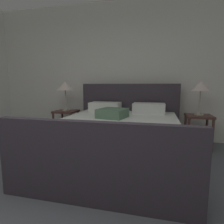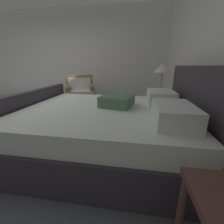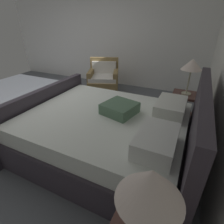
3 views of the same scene
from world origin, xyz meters
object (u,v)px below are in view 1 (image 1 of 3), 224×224
table_lamp_right (201,87)px  nightstand_left (66,120)px  nightstand_right (198,126)px  table_lamp_left (65,87)px  bed (118,137)px

table_lamp_right → nightstand_left: size_ratio=1.00×
nightstand_right → nightstand_left: same height
nightstand_left → table_lamp_left: bearing=104.0°
nightstand_right → table_lamp_right: 0.69m
nightstand_right → nightstand_left: bearing=179.3°
nightstand_right → nightstand_left: size_ratio=1.00×
nightstand_left → table_lamp_left: size_ratio=1.01×
nightstand_right → bed: bearing=-147.0°
bed → table_lamp_right: 1.70m
bed → nightstand_right: bed is taller
nightstand_left → bed: bearing=-34.0°
table_lamp_right → nightstand_left: 2.66m
nightstand_left → table_lamp_right: bearing=-0.7°
nightstand_right → table_lamp_left: size_ratio=1.01×
nightstand_left → nightstand_right: bearing=-0.7°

